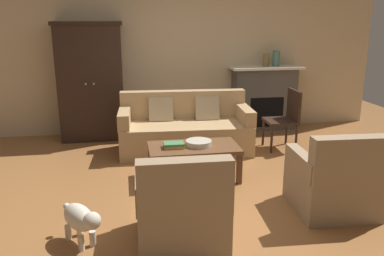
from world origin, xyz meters
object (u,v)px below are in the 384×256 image
book_stack (174,145)px  armchair_near_right (334,183)px  fireplace (264,97)px  dog (81,219)px  mantel_vase_bronze (266,60)px  coffee_table (194,150)px  side_chair_wooden (286,116)px  couch (185,130)px  armchair_near_left (181,211)px  armoire (91,81)px  fruit_bowl (199,143)px  mantel_vase_jade (276,58)px

book_stack → armchair_near_right: 1.86m
fireplace → dog: (-2.85, -3.37, -0.32)m
book_stack → mantel_vase_bronze: (1.87, 2.06, 0.78)m
coffee_table → mantel_vase_bronze: size_ratio=5.15×
coffee_table → side_chair_wooden: 1.84m
couch → side_chair_wooden: (1.51, -0.16, 0.19)m
book_stack → armchair_near_left: armchair_near_left is taller
armoire → fireplace: bearing=1.5°
book_stack → dog: size_ratio=0.50×
fireplace → dog: bearing=-130.3°
book_stack → armoire: bearing=118.4°
book_stack → coffee_table: bearing=5.0°
armoire → fruit_bowl: armoire is taller
fruit_bowl → armoire: bearing=125.1°
couch → coffee_table: size_ratio=1.78×
coffee_table → mantel_vase_jade: mantel_vase_jade is taller
book_stack → dog: (-0.98, -1.29, -0.21)m
dog → armchair_near_right: bearing=4.8°
fireplace → side_chair_wooden: bearing=-92.4°
couch → book_stack: (-0.31, -1.11, 0.13)m
armchair_near_left → armchair_near_right: bearing=11.8°
mantel_vase_bronze → mantel_vase_jade: size_ratio=0.80×
armoire → dog: (0.10, -3.29, -0.70)m
fruit_bowl → side_chair_wooden: bearing=31.5°
fireplace → fruit_bowl: 2.58m
coffee_table → side_chair_wooden: side_chair_wooden is taller
fireplace → book_stack: (-1.87, -2.08, -0.12)m
mantel_vase_bronze → armchair_near_right: (-0.37, -3.14, -0.91)m
book_stack → mantel_vase_jade: mantel_vase_jade is taller
fruit_bowl → armchair_near_right: armchair_near_right is taller
mantel_vase_jade → fireplace: bearing=174.3°
fireplace → armoire: armoire is taller
mantel_vase_jade → armchair_near_left: 4.21m
armchair_near_right → dog: 2.50m
mantel_vase_jade → armchair_near_right: (-0.55, -3.14, -0.94)m
armchair_near_right → mantel_vase_bronze: bearing=83.4°
couch → mantel_vase_bronze: size_ratio=9.19×
mantel_vase_bronze → armoire: bearing=-178.8°
fruit_bowl → side_chair_wooden: size_ratio=0.35×
coffee_table → mantel_vase_bronze: 2.74m
fruit_bowl → side_chair_wooden: 1.78m
book_stack → side_chair_wooden: 2.06m
couch → dog: 2.73m
fruit_bowl → armchair_near_left: bearing=-106.3°
armoire → armchair_near_left: size_ratio=2.14×
side_chair_wooden → fruit_bowl: bearing=-148.5°
coffee_table → armchair_near_right: armchair_near_right is taller
armchair_near_left → fireplace: bearing=60.4°
mantel_vase_jade → book_stack: bearing=-134.9°
coffee_table → book_stack: (-0.25, -0.02, 0.09)m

